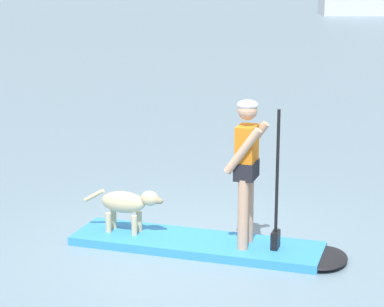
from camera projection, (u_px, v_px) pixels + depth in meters
ground_plane at (196, 248)px, 8.52m from camera, size 400.00×400.00×0.00m
paddleboard at (215, 246)px, 8.44m from camera, size 3.28×1.86×0.10m
person_paddler at (248, 163)px, 8.10m from camera, size 0.68×0.59×1.68m
dog at (127, 204)px, 8.67m from camera, size 0.98×0.44×0.54m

